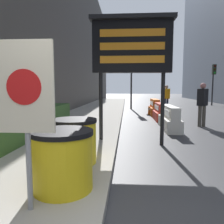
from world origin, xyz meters
TOP-DOWN VIEW (x-y plane):
  - building_left_facade at (-3.45, 9.80)m, footprint 0.40×50.40m
  - hedge_strip at (-2.65, 4.18)m, footprint 0.90×6.22m
  - barrel_drum_foreground at (-0.60, 0.89)m, footprint 0.82×0.82m
  - barrel_drum_middle at (-0.70, 1.94)m, footprint 0.82×0.82m
  - warning_sign at (-0.83, 0.36)m, footprint 0.62×0.08m
  - message_board at (0.36, 3.80)m, footprint 2.12×0.36m
  - jersey_barrier_white at (1.80, 6.11)m, footprint 0.53×2.05m
  - jersey_barrier_red_striped at (1.80, 8.46)m, footprint 0.51×1.61m
  - jersey_barrier_orange_far at (1.80, 10.39)m, footprint 0.56×1.71m
  - traffic_cone_near at (1.99, 13.34)m, footprint 0.35×0.35m
  - traffic_cone_mid at (1.53, 10.30)m, footprint 0.33×0.33m
  - traffic_light_near_curb at (0.55, 13.87)m, footprint 0.28×0.44m
  - traffic_light_far_side at (7.67, 17.62)m, footprint 0.28×0.45m
  - pedestrian_worker at (3.16, 6.77)m, footprint 0.49×0.51m
  - pedestrian_passerby at (2.81, 12.57)m, footprint 0.47×0.32m

SIDE VIEW (x-z plane):
  - traffic_cone_mid at x=1.53m, z-range -0.01..0.59m
  - traffic_cone_near at x=1.99m, z-range -0.01..0.61m
  - jersey_barrier_red_striped at x=1.80m, z-range -0.05..0.75m
  - jersey_barrier_white at x=1.80m, z-range -0.05..0.81m
  - jersey_barrier_orange_far at x=1.80m, z-range -0.05..0.84m
  - hedge_strip at x=-2.65m, z-range 0.14..0.86m
  - barrel_drum_foreground at x=-0.60m, z-range 0.14..0.94m
  - barrel_drum_middle at x=-0.70m, z-range 0.14..0.94m
  - pedestrian_worker at x=3.16m, z-range 0.15..1.85m
  - pedestrian_passerby at x=2.81m, z-range 0.15..1.86m
  - warning_sign at x=-0.83m, z-range 0.46..2.31m
  - message_board at x=0.36m, z-range 0.88..4.15m
  - traffic_light_far_side at x=7.67m, z-range 0.80..4.33m
  - traffic_light_near_curb at x=0.55m, z-range 0.92..5.04m
  - building_left_facade at x=-3.45m, z-range 0.00..11.86m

